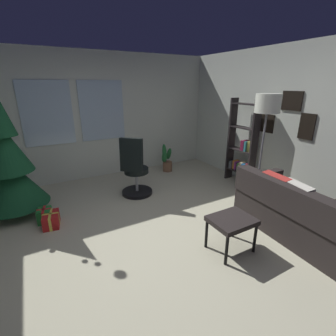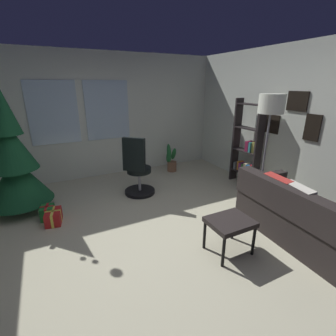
{
  "view_description": "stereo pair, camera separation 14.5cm",
  "coord_description": "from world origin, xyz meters",
  "px_view_note": "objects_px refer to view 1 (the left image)",
  "views": [
    {
      "loc": [
        -1.2,
        -2.44,
        1.95
      ],
      "look_at": [
        0.33,
        0.28,
        0.86
      ],
      "focal_mm": 25.87,
      "sensor_mm": 36.0,
      "label": 1
    },
    {
      "loc": [
        -1.07,
        -2.51,
        1.95
      ],
      "look_at": [
        0.33,
        0.28,
        0.86
      ],
      "focal_mm": 25.87,
      "sensor_mm": 36.0,
      "label": 2
    }
  ],
  "objects_px": {
    "couch": "(316,217)",
    "bookshelf": "(242,147)",
    "potted_plant": "(167,160)",
    "office_chair": "(135,173)",
    "floor_lamp": "(267,112)",
    "holiday_tree": "(8,165)",
    "gift_box_green": "(45,216)",
    "footstool": "(232,223)",
    "gift_box_red": "(51,220)"
  },
  "relations": [
    {
      "from": "couch",
      "to": "bookshelf",
      "type": "relative_size",
      "value": 1.09
    },
    {
      "from": "potted_plant",
      "to": "office_chair",
      "type": "bearing_deg",
      "value": -142.29
    },
    {
      "from": "floor_lamp",
      "to": "office_chair",
      "type": "bearing_deg",
      "value": 141.19
    },
    {
      "from": "couch",
      "to": "potted_plant",
      "type": "relative_size",
      "value": 2.8
    },
    {
      "from": "holiday_tree",
      "to": "gift_box_green",
      "type": "distance_m",
      "value": 0.93
    },
    {
      "from": "office_chair",
      "to": "floor_lamp",
      "type": "height_order",
      "value": "floor_lamp"
    },
    {
      "from": "footstool",
      "to": "potted_plant",
      "type": "xyz_separation_m",
      "value": [
        0.73,
        2.9,
        -0.13
      ]
    },
    {
      "from": "bookshelf",
      "to": "couch",
      "type": "bearing_deg",
      "value": -105.32
    },
    {
      "from": "couch",
      "to": "holiday_tree",
      "type": "distance_m",
      "value": 4.4
    },
    {
      "from": "bookshelf",
      "to": "potted_plant",
      "type": "xyz_separation_m",
      "value": [
        -0.96,
        1.38,
        -0.5
      ]
    },
    {
      "from": "gift_box_red",
      "to": "floor_lamp",
      "type": "xyz_separation_m",
      "value": [
        3.1,
        -0.97,
        1.45
      ]
    },
    {
      "from": "office_chair",
      "to": "bookshelf",
      "type": "bearing_deg",
      "value": -13.33
    },
    {
      "from": "gift_box_green",
      "to": "footstool",
      "type": "bearing_deg",
      "value": -43.23
    },
    {
      "from": "office_chair",
      "to": "bookshelf",
      "type": "distance_m",
      "value": 2.18
    },
    {
      "from": "gift_box_green",
      "to": "couch",
      "type": "bearing_deg",
      "value": -34.9
    },
    {
      "from": "office_chair",
      "to": "bookshelf",
      "type": "relative_size",
      "value": 0.65
    },
    {
      "from": "couch",
      "to": "floor_lamp",
      "type": "distance_m",
      "value": 1.64
    },
    {
      "from": "gift_box_red",
      "to": "bookshelf",
      "type": "height_order",
      "value": "bookshelf"
    },
    {
      "from": "floor_lamp",
      "to": "footstool",
      "type": "bearing_deg",
      "value": -150.55
    },
    {
      "from": "couch",
      "to": "potted_plant",
      "type": "distance_m",
      "value": 3.28
    },
    {
      "from": "office_chair",
      "to": "floor_lamp",
      "type": "distance_m",
      "value": 2.39
    },
    {
      "from": "footstool",
      "to": "bookshelf",
      "type": "distance_m",
      "value": 2.3
    },
    {
      "from": "floor_lamp",
      "to": "gift_box_green",
      "type": "bearing_deg",
      "value": 160.44
    },
    {
      "from": "holiday_tree",
      "to": "potted_plant",
      "type": "relative_size",
      "value": 3.68
    },
    {
      "from": "footstool",
      "to": "bookshelf",
      "type": "bearing_deg",
      "value": 42.18
    },
    {
      "from": "gift_box_green",
      "to": "office_chair",
      "type": "relative_size",
      "value": 0.24
    },
    {
      "from": "gift_box_green",
      "to": "potted_plant",
      "type": "relative_size",
      "value": 0.39
    },
    {
      "from": "gift_box_green",
      "to": "bookshelf",
      "type": "height_order",
      "value": "bookshelf"
    },
    {
      "from": "bookshelf",
      "to": "floor_lamp",
      "type": "relative_size",
      "value": 0.93
    },
    {
      "from": "gift_box_red",
      "to": "gift_box_green",
      "type": "xyz_separation_m",
      "value": [
        -0.07,
        0.16,
        0.01
      ]
    },
    {
      "from": "potted_plant",
      "to": "gift_box_green",
      "type": "bearing_deg",
      "value": -158.03
    },
    {
      "from": "footstool",
      "to": "gift_box_red",
      "type": "height_order",
      "value": "footstool"
    },
    {
      "from": "holiday_tree",
      "to": "gift_box_green",
      "type": "relative_size",
      "value": 9.38
    },
    {
      "from": "potted_plant",
      "to": "footstool",
      "type": "bearing_deg",
      "value": -104.03
    },
    {
      "from": "potted_plant",
      "to": "couch",
      "type": "bearing_deg",
      "value": -82.19
    },
    {
      "from": "office_chair",
      "to": "gift_box_red",
      "type": "bearing_deg",
      "value": -166.2
    },
    {
      "from": "floor_lamp",
      "to": "couch",
      "type": "bearing_deg",
      "value": -93.51
    },
    {
      "from": "footstool",
      "to": "office_chair",
      "type": "height_order",
      "value": "office_chair"
    },
    {
      "from": "holiday_tree",
      "to": "office_chair",
      "type": "xyz_separation_m",
      "value": [
        1.88,
        -0.3,
        -0.39
      ]
    },
    {
      "from": "gift_box_green",
      "to": "floor_lamp",
      "type": "relative_size",
      "value": 0.14
    },
    {
      "from": "floor_lamp",
      "to": "potted_plant",
      "type": "height_order",
      "value": "floor_lamp"
    },
    {
      "from": "gift_box_green",
      "to": "gift_box_red",
      "type": "bearing_deg",
      "value": -65.69
    },
    {
      "from": "gift_box_green",
      "to": "potted_plant",
      "type": "bearing_deg",
      "value": 21.97
    },
    {
      "from": "holiday_tree",
      "to": "office_chair",
      "type": "bearing_deg",
      "value": -8.99
    },
    {
      "from": "footstool",
      "to": "holiday_tree",
      "type": "height_order",
      "value": "holiday_tree"
    },
    {
      "from": "couch",
      "to": "footstool",
      "type": "height_order",
      "value": "couch"
    },
    {
      "from": "bookshelf",
      "to": "potted_plant",
      "type": "distance_m",
      "value": 1.75
    },
    {
      "from": "holiday_tree",
      "to": "floor_lamp",
      "type": "height_order",
      "value": "holiday_tree"
    },
    {
      "from": "couch",
      "to": "holiday_tree",
      "type": "height_order",
      "value": "holiday_tree"
    },
    {
      "from": "potted_plant",
      "to": "holiday_tree",
      "type": "bearing_deg",
      "value": -169.08
    }
  ]
}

